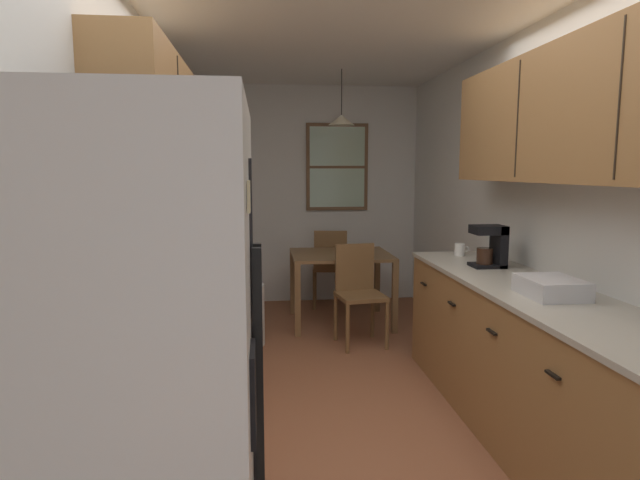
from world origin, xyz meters
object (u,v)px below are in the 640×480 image
(dining_chair_near, at_px, (358,289))
(trash_bin, at_px, (246,315))
(dining_chair_far, at_px, (330,264))
(dish_rack, at_px, (551,287))
(stove_range, at_px, (155,439))
(dining_table, at_px, (341,263))
(refrigerator, at_px, (117,434))
(microwave_over_range, at_px, (111,141))
(coffee_maker, at_px, (492,245))
(storage_canister, at_px, (174,283))
(mug_by_coffeemaker, at_px, (460,249))

(dining_chair_near, xyz_separation_m, trash_bin, (-1.02, 0.05, -0.22))
(dining_chair_near, xyz_separation_m, dining_chair_far, (-0.09, 1.27, 0.00))
(dining_chair_near, height_order, dish_rack, dish_rack)
(stove_range, relative_size, dining_table, 1.10)
(refrigerator, bearing_deg, microwave_over_range, 103.34)
(refrigerator, height_order, dining_chair_far, refrigerator)
(dining_table, distance_m, dining_chair_near, 0.65)
(trash_bin, relative_size, coffee_maker, 1.90)
(microwave_over_range, bearing_deg, trash_bin, 80.92)
(microwave_over_range, height_order, trash_bin, microwave_over_range)
(microwave_over_range, relative_size, trash_bin, 1.01)
(trash_bin, bearing_deg, dining_chair_near, -2.61)
(dining_chair_far, relative_size, storage_canister, 5.05)
(coffee_maker, relative_size, mug_by_coffeemaker, 2.47)
(dining_table, height_order, dining_chair_near, dining_chair_near)
(microwave_over_range, distance_m, storage_canister, 0.95)
(dining_table, bearing_deg, dining_chair_near, -83.89)
(mug_by_coffeemaker, xyz_separation_m, dish_rack, (-0.02, -1.36, 0.00))
(stove_range, relative_size, dining_chair_near, 1.22)
(storage_canister, relative_size, dish_rack, 0.52)
(stove_range, bearing_deg, dish_rack, 14.08)
(trash_bin, height_order, mug_by_coffeemaker, mug_by_coffeemaker)
(microwave_over_range, bearing_deg, refrigerator, -76.66)
(trash_bin, bearing_deg, dining_table, 31.73)
(dining_chair_far, relative_size, mug_by_coffeemaker, 7.63)
(refrigerator, height_order, trash_bin, refrigerator)
(dish_rack, bearing_deg, mug_by_coffeemaker, 89.25)
(refrigerator, height_order, stove_range, refrigerator)
(refrigerator, xyz_separation_m, dining_table, (1.19, 3.86, -0.25))
(storage_canister, bearing_deg, dining_chair_near, 54.79)
(trash_bin, xyz_separation_m, dish_rack, (1.69, -2.05, 0.67))
(dining_chair_far, relative_size, coffee_maker, 3.08)
(refrigerator, xyz_separation_m, dining_chair_far, (1.16, 4.49, -0.37))
(storage_canister, xyz_separation_m, mug_by_coffeemaker, (2.01, 1.22, -0.04))
(trash_bin, relative_size, dish_rack, 1.63)
(coffee_maker, bearing_deg, stove_range, -146.22)
(mug_by_coffeemaker, bearing_deg, dining_chair_near, 136.82)
(stove_range, distance_m, coffee_maker, 2.52)
(microwave_over_range, distance_m, mug_by_coffeemaker, 2.91)
(microwave_over_range, relative_size, dining_chair_far, 0.62)
(dining_chair_near, distance_m, mug_by_coffeemaker, 1.05)
(dining_chair_near, relative_size, trash_bin, 1.62)
(refrigerator, relative_size, coffee_maker, 5.96)
(dining_chair_near, bearing_deg, trash_bin, 177.39)
(refrigerator, xyz_separation_m, mug_by_coffeemaker, (1.94, 2.58, 0.08))
(dining_chair_near, relative_size, mug_by_coffeemaker, 7.63)
(coffee_maker, xyz_separation_m, dish_rack, (-0.05, -0.87, -0.10))
(dining_table, relative_size, dining_chair_far, 1.11)
(refrigerator, height_order, dish_rack, refrigerator)
(stove_range, xyz_separation_m, dining_chair_far, (1.22, 3.77, 0.03))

